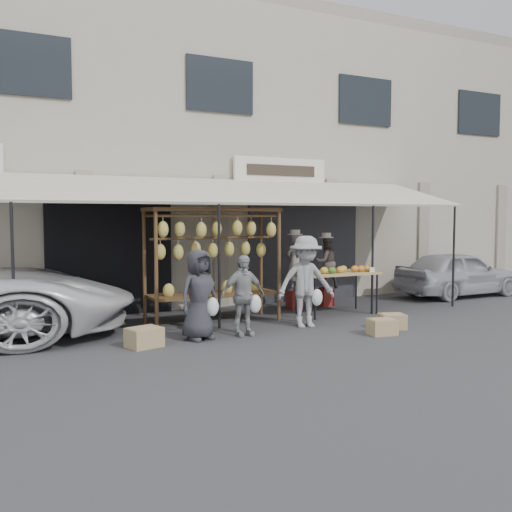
# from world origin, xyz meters

# --- Properties ---
(ground_plane) EXTENTS (90.00, 90.00, 0.00)m
(ground_plane) POSITION_xyz_m (0.00, 0.00, 0.00)
(ground_plane) COLOR #2D2D30
(shophouse) EXTENTS (24.00, 6.15, 7.30)m
(shophouse) POSITION_xyz_m (-0.00, 6.50, 3.65)
(shophouse) COLOR #9F9985
(shophouse) RESTS_ON ground_plane
(awning) EXTENTS (10.00, 2.35, 2.92)m
(awning) POSITION_xyz_m (0.01, 2.28, 2.57)
(awning) COLOR beige
(awning) RESTS_ON ground_plane
(banana_rack) EXTENTS (2.60, 0.90, 2.24)m
(banana_rack) POSITION_xyz_m (-0.88, 1.72, 1.56)
(banana_rack) COLOR #452D16
(banana_rack) RESTS_ON ground_plane
(produce_table) EXTENTS (1.70, 0.90, 1.04)m
(produce_table) POSITION_xyz_m (1.82, 1.42, 0.88)
(produce_table) COLOR tan
(produce_table) RESTS_ON ground_plane
(vendor_left) EXTENTS (0.54, 0.43, 1.28)m
(vendor_left) POSITION_xyz_m (1.36, 2.44, 1.06)
(vendor_left) COLOR gray
(vendor_left) RESTS_ON stool_left
(vendor_right) EXTENTS (0.62, 0.50, 1.21)m
(vendor_right) POSITION_xyz_m (2.22, 2.50, 1.01)
(vendor_right) COLOR #524744
(vendor_right) RESTS_ON stool_right
(customer_left) EXTENTS (0.86, 0.69, 1.52)m
(customer_left) POSITION_xyz_m (-1.68, 0.38, 0.76)
(customer_left) COLOR #2E2D34
(customer_left) RESTS_ON ground_plane
(customer_mid) EXTENTS (0.84, 0.37, 1.41)m
(customer_mid) POSITION_xyz_m (-0.88, 0.37, 0.70)
(customer_mid) COLOR gray
(customer_mid) RESTS_ON ground_plane
(customer_right) EXTENTS (1.20, 0.81, 1.71)m
(customer_right) POSITION_xyz_m (0.50, 0.55, 0.86)
(customer_right) COLOR gray
(customer_right) RESTS_ON ground_plane
(stool_left) EXTENTS (0.36, 0.36, 0.42)m
(stool_left) POSITION_xyz_m (1.36, 2.44, 0.21)
(stool_left) COLOR maroon
(stool_left) RESTS_ON ground_plane
(stool_right) EXTENTS (0.31, 0.31, 0.41)m
(stool_right) POSITION_xyz_m (2.22, 2.50, 0.20)
(stool_right) COLOR maroon
(stool_right) RESTS_ON ground_plane
(crate_near_a) EXTENTS (0.51, 0.42, 0.28)m
(crate_near_a) POSITION_xyz_m (1.33, -0.66, 0.14)
(crate_near_a) COLOR tan
(crate_near_a) RESTS_ON ground_plane
(crate_near_b) EXTENTS (0.54, 0.47, 0.27)m
(crate_near_b) POSITION_xyz_m (1.83, -0.32, 0.14)
(crate_near_b) COLOR tan
(crate_near_b) RESTS_ON ground_plane
(crate_far) EXTENTS (0.61, 0.53, 0.31)m
(crate_far) POSITION_xyz_m (-2.66, 0.24, 0.16)
(crate_far) COLOR tan
(crate_far) RESTS_ON ground_plane
(sedan) EXTENTS (3.53, 1.52, 1.19)m
(sedan) POSITION_xyz_m (6.16, 2.34, 0.59)
(sedan) COLOR #B1B1B7
(sedan) RESTS_ON ground_plane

